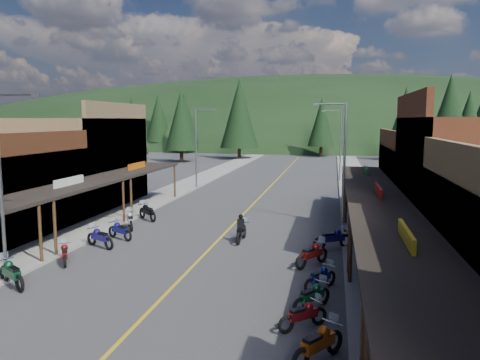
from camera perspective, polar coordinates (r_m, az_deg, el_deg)
The scene contains 36 objects.
ground at distance 24.69m, azimuth -4.21°, elevation -8.87°, with size 220.00×220.00×0.00m, color #38383A.
centerline at distance 43.84m, azimuth 2.83°, elevation -1.69°, with size 0.15×90.00×0.01m, color gold.
sidewalk_west at distance 45.92m, azimuth -7.97°, elevation -1.25°, with size 3.40×94.00×0.15m, color gray.
sidewalk_east at distance 43.42m, azimuth 14.26°, elevation -1.90°, with size 3.40×94.00×0.15m, color gray.
shop_west_3 at distance 39.80m, azimuth -19.18°, elevation 2.09°, with size 10.90×10.20×8.20m.
shop_east_3 at distance 35.17m, azimuth 23.33°, elevation -0.37°, with size 10.90×10.20×6.20m.
streetlight_0 at distance 21.63m, azimuth -26.92°, elevation 0.11°, with size 2.16×0.18×8.00m.
streetlight_1 at distance 46.84m, azimuth -5.23°, elevation 4.35°, with size 2.16×0.18×8.00m.
streetlight_2 at distance 30.92m, azimuth 12.35°, elevation 2.68°, with size 2.16×0.18×8.00m.
streetlight_3 at distance 52.88m, azimuth 12.00°, elevation 4.56°, with size 2.16×0.18×8.00m.
ridge_hill at distance 158.10m, azimuth 9.10°, elevation 4.77°, with size 310.00×140.00×60.00m, color black.
pine_0 at distance 96.70m, azimuth -17.42°, elevation 6.78°, with size 5.04×5.04×11.00m.
pine_1 at distance 97.68m, azimuth -6.80°, elevation 7.51°, with size 5.88×5.88×12.50m.
pine_2 at distance 82.48m, azimuth -0.09°, elevation 8.12°, with size 6.72×6.72×14.00m.
pine_3 at distance 88.85m, azimuth 9.91°, elevation 6.98°, with size 5.04×5.04×11.00m.
pine_4 at distance 83.63m, azimuth 19.52°, elevation 7.18°, with size 5.88×5.88×12.50m.
pine_7 at distance 106.03m, azimuth -9.93°, elevation 7.43°, with size 5.88×5.88×12.50m.
pine_8 at distance 68.96m, azimuth -13.03°, elevation 6.41°, with size 4.48×4.48×10.00m.
pine_9 at distance 70.06m, azimuth 26.09°, elevation 6.20°, with size 4.93×4.93×10.80m.
pine_10 at distance 76.81m, azimuth -7.20°, elevation 7.22°, with size 5.38×5.38×11.60m.
pine_11 at distance 62.32m, azimuth 24.17°, elevation 6.99°, with size 5.82×5.82×12.40m.
bike_west_5 at distance 21.78m, azimuth -26.11°, elevation -10.06°, with size 0.76×2.29×1.31m, color #0C3C24, non-canonical shape.
bike_west_6 at distance 24.23m, azimuth -20.59°, elevation -8.32°, with size 0.63×1.89×1.08m, color maroon, non-canonical shape.
bike_west_7 at distance 26.55m, azimuth -16.72°, elevation -6.62°, with size 0.72×2.17×1.24m, color navy, non-canonical shape.
bike_west_8 at distance 28.07m, azimuth -14.45°, elevation -5.85°, with size 0.69×2.07×1.18m, color navy, non-canonical shape.
bike_west_9 at distance 30.51m, azimuth -13.26°, elevation -4.71°, with size 0.72×2.16×1.24m, color #AFB1B5, non-canonical shape.
bike_west_10 at distance 32.91m, azimuth -11.23°, elevation -3.73°, with size 0.75×2.25×1.29m, color black, non-canonical shape.
bike_east_3 at distance 14.21m, azimuth 9.53°, elevation -18.91°, with size 0.73×2.18×1.25m, color #BE4C0D, non-canonical shape.
bike_east_4 at distance 16.16m, azimuth 7.69°, elevation -15.85°, with size 0.63×1.88×1.08m, color maroon, non-canonical shape.
bike_east_5 at distance 17.67m, azimuth 8.76°, elevation -13.69°, with size 0.67×2.00×1.14m, color #0D4225, non-canonical shape.
bike_east_6 at distance 19.70m, azimuth 9.76°, elevation -11.52°, with size 0.64×1.93×1.10m, color navy, non-canonical shape.
bike_east_7 at distance 22.58m, azimuth 8.77°, elevation -8.80°, with size 0.75×2.25×1.28m, color maroon, non-canonical shape.
bike_east_8 at distance 25.55m, azimuth 11.24°, elevation -6.88°, with size 0.78×2.34×1.34m, color navy, non-canonical shape.
rider_on_bike at distance 26.67m, azimuth 0.17°, elevation -6.16°, with size 0.76×2.17×1.64m.
pedestrian_east_a at distance 16.70m, azimuth 15.62°, elevation -13.37°, with size 0.66×0.44×1.82m, color black.
pedestrian_east_b at distance 31.87m, azimuth 14.27°, elevation -3.48°, with size 0.85×0.49×1.75m, color brown.
Camera 1 is at (6.43, -22.82, 6.89)m, focal length 35.00 mm.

